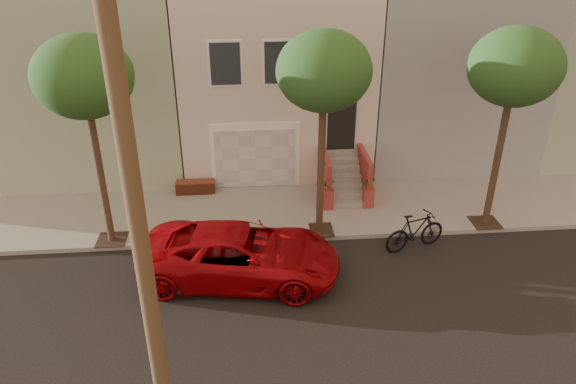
{
  "coord_description": "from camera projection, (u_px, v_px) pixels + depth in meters",
  "views": [
    {
      "loc": [
        -1.26,
        -10.67,
        9.14
      ],
      "look_at": [
        -0.08,
        3.0,
        2.04
      ],
      "focal_mm": 33.49,
      "sensor_mm": 36.0,
      "label": 1
    }
  ],
  "objects": [
    {
      "name": "tree_right",
      "position": [
        515.0,
        68.0,
        15.27
      ],
      "size": [
        2.7,
        2.57,
        6.3
      ],
      "color": "#2D2116",
      "rests_on": "sidewalk"
    },
    {
      "name": "motorcycle",
      "position": [
        415.0,
        231.0,
        16.25
      ],
      "size": [
        2.13,
        1.17,
        1.23
      ],
      "primitive_type": "imported",
      "rotation": [
        0.0,
        0.0,
        1.88
      ],
      "color": "black",
      "rests_on": "ground"
    },
    {
      "name": "tree_mid",
      "position": [
        324.0,
        73.0,
        14.85
      ],
      "size": [
        2.7,
        2.57,
        6.3
      ],
      "color": "#2D2116",
      "rests_on": "sidewalk"
    },
    {
      "name": "pickup_truck",
      "position": [
        241.0,
        254.0,
        14.88
      ],
      "size": [
        5.82,
        3.33,
        1.53
      ],
      "primitive_type": "imported",
      "rotation": [
        0.0,
        0.0,
        1.42
      ],
      "color": "#91050A",
      "rests_on": "ground"
    },
    {
      "name": "sidewalk",
      "position": [
        284.0,
        211.0,
        18.44
      ],
      "size": [
        40.0,
        3.7,
        0.15
      ],
      "primitive_type": "cube",
      "color": "gray",
      "rests_on": "ground"
    },
    {
      "name": "tree_left",
      "position": [
        83.0,
        78.0,
        14.35
      ],
      "size": [
        2.7,
        2.57,
        6.3
      ],
      "color": "#2D2116",
      "rests_on": "sidewalk"
    },
    {
      "name": "ground",
      "position": [
        301.0,
        316.0,
        13.74
      ],
      "size": [
        90.0,
        90.0,
        0.0
      ],
      "primitive_type": "plane",
      "color": "black",
      "rests_on": "ground"
    },
    {
      "name": "house_row",
      "position": [
        273.0,
        66.0,
        21.96
      ],
      "size": [
        33.1,
        11.7,
        7.0
      ],
      "color": "beige",
      "rests_on": "sidewalk"
    }
  ]
}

